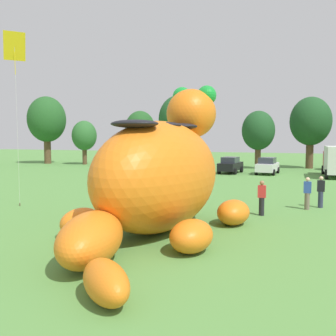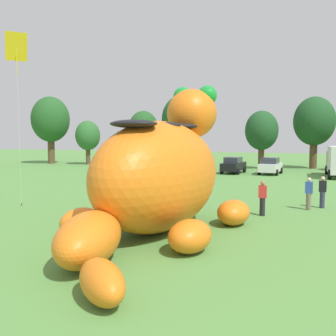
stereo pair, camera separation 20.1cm
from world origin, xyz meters
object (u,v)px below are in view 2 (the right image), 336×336
spectator_mid_field (262,198)px  car_orange (194,164)px  car_black (233,165)px  spectator_near_inflatable (183,171)px  spectator_by_cars (309,194)px  tethered_flying_kite (16,50)px  car_yellow (166,163)px  car_white (270,166)px  car_blue (135,163)px  spectator_wandering (322,192)px  giant_inflatable_creature (160,174)px

spectator_mid_field → car_orange: bearing=114.7°
car_black → spectator_near_inflatable: (-3.10, -7.75, -0.01)m
spectator_near_inflatable → spectator_mid_field: same height
spectator_near_inflatable → spectator_by_cars: bearing=-45.6°
spectator_by_cars → tethered_flying_kite: tethered_flying_kite is taller
tethered_flying_kite → car_orange: bearing=80.9°
car_black → tethered_flying_kite: size_ratio=0.45×
car_yellow → car_white: size_ratio=1.01×
car_blue → spectator_by_cars: (18.54, -18.05, -0.01)m
car_white → spectator_mid_field: 20.88m
car_white → spectator_by_cars: bearing=-79.4°
spectator_wandering → tethered_flying_kite: size_ratio=0.18×
tethered_flying_kite → car_blue: bearing=99.0°
car_yellow → tethered_flying_kite: size_ratio=0.46×
car_blue → spectator_mid_field: (16.41, -20.37, -0.01)m
car_orange → car_black: bearing=3.9°
car_blue → car_yellow: size_ratio=0.99×
car_yellow → spectator_wandering: 23.53m
car_blue → car_black: (11.32, 0.22, 0.00)m
car_blue → car_white: (15.08, 0.46, 0.00)m
spectator_near_inflatable → tethered_flying_kite: 17.28m
car_yellow → car_black: (7.65, -0.16, 0.00)m
spectator_near_inflatable → car_white: bearing=49.3°
car_black → car_white: (3.76, 0.24, 0.00)m
car_blue → car_orange: (7.09, -0.06, 0.00)m
spectator_mid_field → spectator_by_cars: bearing=47.5°
spectator_by_cars → spectator_wandering: (0.70, 0.79, 0.00)m
giant_inflatable_creature → car_orange: size_ratio=2.97×
car_orange → spectator_mid_field: bearing=-65.3°
spectator_by_cars → car_white: bearing=100.6°
car_black → car_white: 3.77m
car_yellow → car_white: bearing=0.4°
car_white → tethered_flying_kite: tethered_flying_kite is taller
giant_inflatable_creature → spectator_near_inflatable: giant_inflatable_creature is taller
car_black → giant_inflatable_creature: bearing=-86.7°
car_black → car_white: same height
spectator_near_inflatable → tethered_flying_kite: tethered_flying_kite is taller
car_white → spectator_mid_field: size_ratio=2.50×
car_blue → spectator_wandering: 25.85m
car_black → spectator_mid_field: car_black is taller
car_yellow → spectator_by_cars: 23.69m
spectator_by_cars → tethered_flying_kite: 17.37m
car_orange → spectator_by_cars: size_ratio=2.45×
car_orange → car_black: 4.24m
car_orange → tethered_flying_kite: tethered_flying_kite is taller
spectator_mid_field → car_black: bearing=103.9°
car_orange → car_white: (8.00, 0.53, 0.00)m
giant_inflatable_creature → spectator_mid_field: 5.82m
car_white → car_orange: bearing=-176.2°
car_orange → spectator_by_cars: bearing=-57.5°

